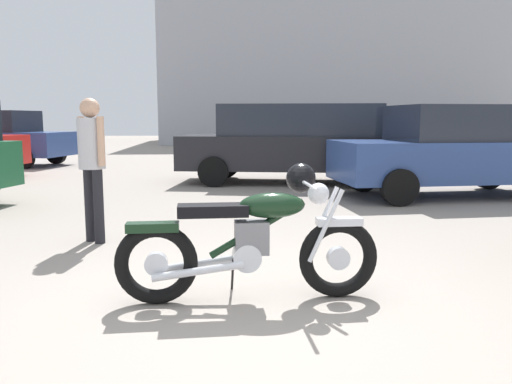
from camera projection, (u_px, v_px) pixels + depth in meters
name	position (u px, v px, depth m)	size (l,w,h in m)	color
ground_plane	(244.00, 311.00, 3.84)	(80.00, 80.00, 0.00)	gray
vintage_motorcycle	(256.00, 239.00, 4.04)	(2.08, 0.73, 1.07)	black
bystander	(92.00, 155.00, 5.86)	(0.37, 0.32, 1.66)	black
silver_sedan_mid	(472.00, 137.00, 13.44)	(4.88, 2.41, 1.74)	black
red_hatchback_near	(450.00, 151.00, 9.40)	(4.40, 2.38, 1.67)	black
white_estate_far	(291.00, 141.00, 11.44)	(4.86, 2.33, 1.74)	black
industrial_building	(324.00, 72.00, 33.58)	(21.26, 14.20, 17.06)	#9EA0A8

